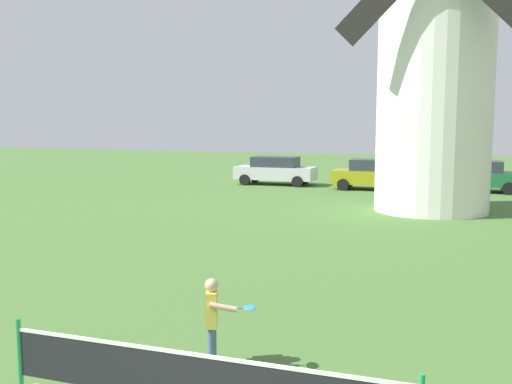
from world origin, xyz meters
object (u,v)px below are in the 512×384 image
at_px(parked_car_green, 476,176).
at_px(windmill, 436,40).
at_px(tennis_net, 196,380).
at_px(player_far, 213,316).
at_px(parked_car_mustard, 374,174).
at_px(parked_car_silver, 275,170).

bearing_deg(parked_car_green, windmill, -104.66).
bearing_deg(tennis_net, player_far, 107.50).
height_order(tennis_net, parked_car_mustard, parked_car_mustard).
bearing_deg(windmill, parked_car_silver, 139.85).
distance_m(tennis_net, parked_car_mustard, 24.35).
bearing_deg(player_far, parked_car_mustard, 91.71).
relative_size(parked_car_silver, parked_car_green, 1.04).
bearing_deg(tennis_net, parked_car_mustard, 92.95).
bearing_deg(player_far, parked_car_green, 79.66).
distance_m(player_far, parked_car_silver, 24.02).
bearing_deg(parked_car_mustard, tennis_net, -87.05).
height_order(windmill, player_far, windmill).
relative_size(tennis_net, parked_car_green, 1.11).
relative_size(player_far, parked_car_mustard, 0.30).
bearing_deg(windmill, tennis_net, -95.62).
height_order(windmill, tennis_net, windmill).
xyz_separation_m(tennis_net, player_far, (-0.58, 1.85, 0.04)).
relative_size(windmill, player_far, 10.17).
bearing_deg(windmill, player_far, -98.32).
bearing_deg(parked_car_silver, tennis_net, -74.83).
height_order(parked_car_mustard, parked_car_green, same).
height_order(parked_car_silver, parked_car_green, same).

